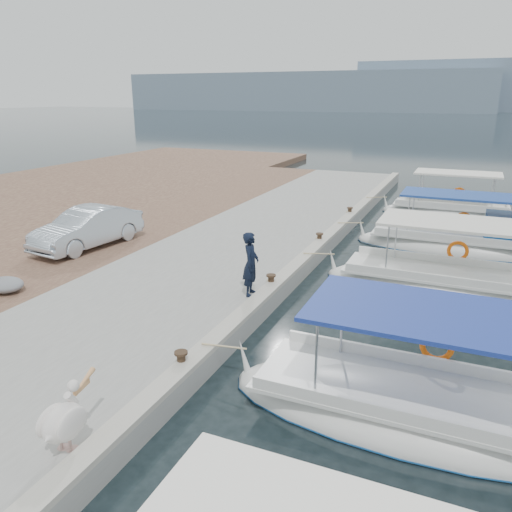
{
  "coord_description": "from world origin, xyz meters",
  "views": [
    {
      "loc": [
        4.66,
        -11.24,
        5.82
      ],
      "look_at": [
        -1.0,
        1.89,
        1.2
      ],
      "focal_mm": 35.0,
      "sensor_mm": 36.0,
      "label": 1
    }
  ],
  "objects_px": {
    "fishing_caique_b": "(410,413)",
    "fishing_caique_c": "(443,287)",
    "pelican": "(64,420)",
    "parked_car": "(88,228)",
    "fishing_caique_e": "(450,214)",
    "fishing_caique_d": "(455,246)",
    "fisherman": "(251,264)"
  },
  "relations": [
    {
      "from": "fishing_caique_b",
      "to": "parked_car",
      "type": "distance_m",
      "value": 13.25
    },
    {
      "from": "fishing_caique_d",
      "to": "fishing_caique_e",
      "type": "xyz_separation_m",
      "value": [
        -0.5,
        6.01,
        -0.06
      ]
    },
    {
      "from": "pelican",
      "to": "parked_car",
      "type": "distance_m",
      "value": 11.51
    },
    {
      "from": "fishing_caique_b",
      "to": "fishing_caique_e",
      "type": "relative_size",
      "value": 1.07
    },
    {
      "from": "fishing_caique_b",
      "to": "parked_car",
      "type": "xyz_separation_m",
      "value": [
        -12.12,
        5.24,
        1.09
      ]
    },
    {
      "from": "fishing_caique_b",
      "to": "parked_car",
      "type": "relative_size",
      "value": 1.65
    },
    {
      "from": "fishing_caique_b",
      "to": "fishing_caique_e",
      "type": "distance_m",
      "value": 17.82
    },
    {
      "from": "fishing_caique_c",
      "to": "fishing_caique_e",
      "type": "bearing_deg",
      "value": 91.89
    },
    {
      "from": "pelican",
      "to": "parked_car",
      "type": "relative_size",
      "value": 0.31
    },
    {
      "from": "fishing_caique_c",
      "to": "fishing_caique_e",
      "type": "height_order",
      "value": "same"
    },
    {
      "from": "pelican",
      "to": "parked_car",
      "type": "height_order",
      "value": "parked_car"
    },
    {
      "from": "parked_car",
      "to": "fishing_caique_b",
      "type": "bearing_deg",
      "value": -16.68
    },
    {
      "from": "fishing_caique_c",
      "to": "fishing_caique_d",
      "type": "xyz_separation_m",
      "value": [
        0.14,
        4.68,
        0.06
      ]
    },
    {
      "from": "fishing_caique_e",
      "to": "pelican",
      "type": "xyz_separation_m",
      "value": [
        -4.6,
        -21.48,
        0.91
      ]
    },
    {
      "from": "pelican",
      "to": "parked_car",
      "type": "xyz_separation_m",
      "value": [
        -7.29,
        8.9,
        0.18
      ]
    },
    {
      "from": "fishing_caique_b",
      "to": "fishing_caique_c",
      "type": "xyz_separation_m",
      "value": [
        0.12,
        7.13,
        -0.0
      ]
    },
    {
      "from": "fishing_caique_b",
      "to": "fishing_caique_c",
      "type": "bearing_deg",
      "value": 89.04
    },
    {
      "from": "fishing_caique_b",
      "to": "fishing_caique_d",
      "type": "relative_size",
      "value": 0.96
    },
    {
      "from": "fishing_caique_b",
      "to": "fishing_caique_e",
      "type": "height_order",
      "value": "same"
    },
    {
      "from": "fishing_caique_c",
      "to": "pelican",
      "type": "height_order",
      "value": "fishing_caique_c"
    },
    {
      "from": "parked_car",
      "to": "fishing_caique_e",
      "type": "bearing_deg",
      "value": 53.32
    },
    {
      "from": "fishing_caique_e",
      "to": "parked_car",
      "type": "distance_m",
      "value": 17.34
    },
    {
      "from": "fishing_caique_e",
      "to": "fishing_caique_b",
      "type": "bearing_deg",
      "value": -89.25
    },
    {
      "from": "parked_car",
      "to": "fisherman",
      "type": "bearing_deg",
      "value": -7.79
    },
    {
      "from": "fishing_caique_e",
      "to": "fisherman",
      "type": "xyz_separation_m",
      "value": [
        -4.52,
        -14.48,
        1.28
      ]
    },
    {
      "from": "fishing_caique_c",
      "to": "fisherman",
      "type": "distance_m",
      "value": 6.31
    },
    {
      "from": "fishing_caique_d",
      "to": "parked_car",
      "type": "height_order",
      "value": "fishing_caique_d"
    },
    {
      "from": "pelican",
      "to": "fisherman",
      "type": "distance_m",
      "value": 7.01
    },
    {
      "from": "parked_car",
      "to": "fishing_caique_d",
      "type": "bearing_deg",
      "value": 34.65
    },
    {
      "from": "fishing_caique_d",
      "to": "fishing_caique_b",
      "type": "bearing_deg",
      "value": -91.28
    },
    {
      "from": "fishing_caique_b",
      "to": "fisherman",
      "type": "xyz_separation_m",
      "value": [
        -4.76,
        3.34,
        1.28
      ]
    },
    {
      "from": "fisherman",
      "to": "parked_car",
      "type": "xyz_separation_m",
      "value": [
        -7.36,
        1.9,
        -0.19
      ]
    }
  ]
}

